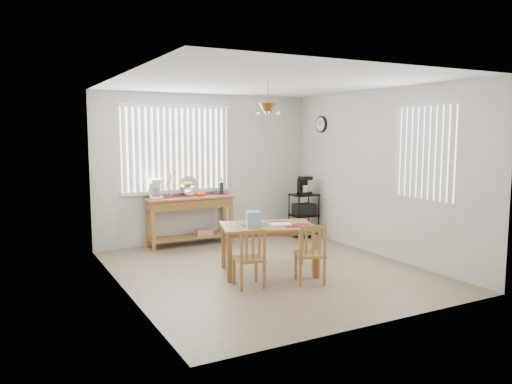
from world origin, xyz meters
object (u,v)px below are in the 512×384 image
sideboard (191,209)px  wire_cart (304,211)px  dining_table (268,230)px  chair_left (250,259)px  chair_right (310,254)px  cart_items (304,186)px

sideboard → wire_cart: sideboard is taller
wire_cart → dining_table: wire_cart is taller
chair_left → chair_right: chair_right is taller
wire_cart → sideboard: bearing=170.6°
sideboard → wire_cart: bearing=-9.4°
cart_items → chair_left: cart_items is taller
dining_table → chair_right: (0.25, -0.69, -0.21)m
sideboard → chair_right: size_ratio=1.92×
dining_table → chair_right: 0.76m
cart_items → chair_right: (-1.51, -2.46, -0.57)m
wire_cart → chair_left: 3.20m
wire_cart → chair_left: wire_cart is taller
wire_cart → dining_table: bearing=-135.0°
sideboard → wire_cart: (2.09, -0.35, -0.15)m
chair_right → chair_left: bearing=165.0°
chair_right → cart_items: bearing=58.4°
dining_table → chair_left: bearing=-137.3°
sideboard → dining_table: 2.13m
chair_left → sideboard: bearing=85.8°
chair_right → wire_cart: bearing=58.3°
cart_items → sideboard: bearing=170.8°
dining_table → chair_right: chair_right is taller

